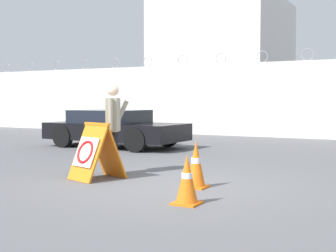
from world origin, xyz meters
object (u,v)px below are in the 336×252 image
object	(u,v)px
barricade_sign	(95,151)
traffic_cone_near	(196,164)
security_guard	(113,124)
traffic_cone_mid	(187,180)
parked_car_front_coupe	(114,128)

from	to	relation	value
barricade_sign	traffic_cone_near	world-z (taller)	barricade_sign
barricade_sign	security_guard	distance (m)	0.79
security_guard	traffic_cone_mid	distance (m)	3.03
barricade_sign	traffic_cone_near	bearing A→B (deg)	21.75
parked_car_front_coupe	barricade_sign	bearing A→B (deg)	-56.83
barricade_sign	traffic_cone_near	distance (m)	2.01
security_guard	traffic_cone_near	size ratio (longest dim) A/B	2.24
security_guard	traffic_cone_near	world-z (taller)	security_guard
barricade_sign	traffic_cone_mid	world-z (taller)	barricade_sign
traffic_cone_mid	barricade_sign	bearing A→B (deg)	156.17
traffic_cone_near	traffic_cone_mid	xyz separation A→B (m)	(0.41, -1.19, -0.05)
traffic_cone_mid	traffic_cone_near	bearing A→B (deg)	109.07
security_guard	traffic_cone_mid	size ratio (longest dim) A/B	2.52
barricade_sign	traffic_cone_mid	size ratio (longest dim) A/B	1.50
traffic_cone_near	traffic_cone_mid	size ratio (longest dim) A/B	1.13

